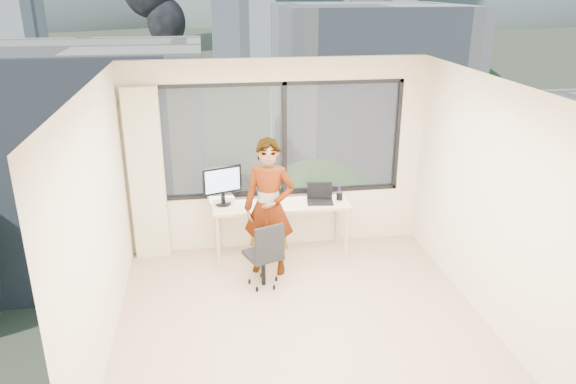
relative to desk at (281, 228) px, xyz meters
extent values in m
cube|color=tan|center=(0.00, -1.66, -0.38)|extent=(4.00, 4.00, 0.01)
cube|color=white|center=(0.00, -1.66, 2.23)|extent=(4.00, 4.00, 0.01)
cube|color=beige|center=(0.00, -3.66, 0.93)|extent=(4.00, 0.01, 2.60)
cube|color=beige|center=(-2.00, -1.66, 0.93)|extent=(0.01, 4.00, 2.60)
cube|color=beige|center=(2.00, -1.66, 0.93)|extent=(0.01, 4.00, 2.60)
cube|color=beige|center=(-1.72, 0.22, 0.77)|extent=(0.45, 0.14, 2.30)
cube|color=tan|center=(0.00, 0.00, 0.00)|extent=(1.80, 0.60, 0.75)
imported|color=#2D2D33|center=(-0.20, -0.45, 0.50)|extent=(0.73, 0.59, 1.75)
cube|color=white|center=(-0.78, 0.19, 0.41)|extent=(0.36, 0.32, 0.08)
cube|color=black|center=(0.55, -0.09, 0.38)|extent=(0.11, 0.08, 0.01)
cylinder|color=black|center=(0.80, -0.01, 0.43)|extent=(0.11, 0.11, 0.11)
ellipsoid|color=#0C4C4C|center=(0.60, 0.18, 0.47)|extent=(0.25, 0.14, 0.19)
cube|color=#515B3D|center=(0.00, 118.34, -14.38)|extent=(400.00, 400.00, 0.04)
cube|color=beige|center=(-9.00, 28.34, -7.38)|extent=(16.00, 12.00, 14.00)
cube|color=white|center=(12.00, 36.34, -6.38)|extent=(14.00, 13.00, 16.00)
cube|color=silver|center=(45.00, 138.34, -1.38)|extent=(15.00, 15.00, 26.00)
ellipsoid|color=slate|center=(100.00, 318.34, -14.38)|extent=(300.00, 220.00, 96.00)
camera|label=1|loc=(-0.92, -6.71, 3.10)|focal=34.27mm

